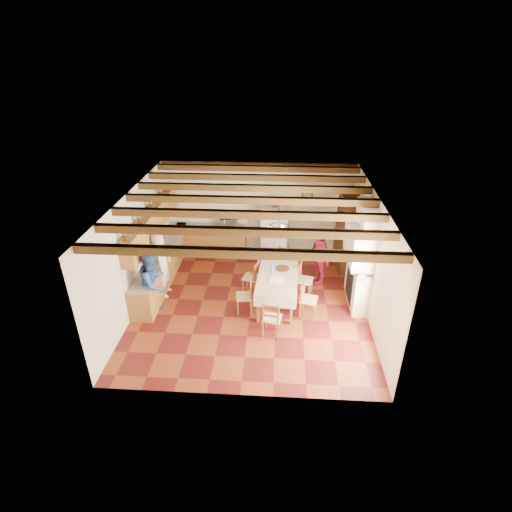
{
  "coord_description": "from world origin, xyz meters",
  "views": [
    {
      "loc": [
        0.68,
        -8.92,
        6.19
      ],
      "look_at": [
        0.1,
        0.3,
        1.25
      ],
      "focal_mm": 28.0,
      "sensor_mm": 36.0,
      "label": 1
    }
  ],
  "objects_px": {
    "refrigerator": "(275,230)",
    "person_woman_blue": "(153,283)",
    "chair_left_far": "(251,277)",
    "person_man": "(163,265)",
    "chair_end_near": "(272,317)",
    "chair_end_far": "(283,264)",
    "chair_right_far": "(305,279)",
    "person_woman_red": "(319,257)",
    "microwave": "(229,222)",
    "chair_left_near": "(244,296)",
    "dining_table": "(278,278)",
    "chair_right_near": "(309,299)",
    "hutch": "(347,232)"
  },
  "relations": [
    {
      "from": "refrigerator",
      "to": "person_woman_blue",
      "type": "relative_size",
      "value": 0.94
    },
    {
      "from": "chair_left_far",
      "to": "person_man",
      "type": "distance_m",
      "value": 2.42
    },
    {
      "from": "chair_end_near",
      "to": "chair_end_far",
      "type": "distance_m",
      "value": 2.6
    },
    {
      "from": "refrigerator",
      "to": "chair_right_far",
      "type": "relative_size",
      "value": 1.75
    },
    {
      "from": "chair_end_far",
      "to": "person_woman_red",
      "type": "bearing_deg",
      "value": 7.56
    },
    {
      "from": "refrigerator",
      "to": "microwave",
      "type": "bearing_deg",
      "value": -179.53
    },
    {
      "from": "chair_end_near",
      "to": "refrigerator",
      "type": "bearing_deg",
      "value": -78.69
    },
    {
      "from": "chair_left_near",
      "to": "chair_end_far",
      "type": "height_order",
      "value": "same"
    },
    {
      "from": "chair_left_far",
      "to": "person_woman_red",
      "type": "relative_size",
      "value": 0.59
    },
    {
      "from": "chair_left_far",
      "to": "chair_end_near",
      "type": "distance_m",
      "value": 1.92
    },
    {
      "from": "refrigerator",
      "to": "chair_left_near",
      "type": "height_order",
      "value": "refrigerator"
    },
    {
      "from": "person_woman_red",
      "to": "microwave",
      "type": "relative_size",
      "value": 2.88
    },
    {
      "from": "refrigerator",
      "to": "microwave",
      "type": "xyz_separation_m",
      "value": [
        -1.49,
        0.1,
        0.22
      ]
    },
    {
      "from": "dining_table",
      "to": "chair_left_near",
      "type": "bearing_deg",
      "value": -152.96
    },
    {
      "from": "dining_table",
      "to": "person_woman_blue",
      "type": "bearing_deg",
      "value": -168.39
    },
    {
      "from": "person_man",
      "to": "chair_left_near",
      "type": "bearing_deg",
      "value": -109.05
    },
    {
      "from": "dining_table",
      "to": "chair_right_near",
      "type": "xyz_separation_m",
      "value": [
        0.81,
        -0.47,
        -0.3
      ]
    },
    {
      "from": "chair_right_far",
      "to": "chair_end_far",
      "type": "distance_m",
      "value": 1.02
    },
    {
      "from": "chair_left_near",
      "to": "microwave",
      "type": "distance_m",
      "value": 3.52
    },
    {
      "from": "chair_right_far",
      "to": "person_woman_blue",
      "type": "distance_m",
      "value": 4.03
    },
    {
      "from": "refrigerator",
      "to": "chair_right_far",
      "type": "bearing_deg",
      "value": -65.5
    },
    {
      "from": "person_man",
      "to": "microwave",
      "type": "height_order",
      "value": "person_man"
    },
    {
      "from": "dining_table",
      "to": "chair_right_near",
      "type": "height_order",
      "value": "chair_right_near"
    },
    {
      "from": "chair_left_near",
      "to": "chair_left_far",
      "type": "height_order",
      "value": "same"
    },
    {
      "from": "chair_end_near",
      "to": "person_man",
      "type": "relative_size",
      "value": 0.52
    },
    {
      "from": "dining_table",
      "to": "chair_right_near",
      "type": "bearing_deg",
      "value": -30.41
    },
    {
      "from": "chair_left_near",
      "to": "chair_end_near",
      "type": "distance_m",
      "value": 1.14
    },
    {
      "from": "person_woman_red",
      "to": "person_woman_blue",
      "type": "bearing_deg",
      "value": -90.6
    },
    {
      "from": "person_woman_blue",
      "to": "chair_end_far",
      "type": "bearing_deg",
      "value": -45.57
    },
    {
      "from": "chair_left_near",
      "to": "microwave",
      "type": "relative_size",
      "value": 1.7
    },
    {
      "from": "dining_table",
      "to": "chair_right_near",
      "type": "distance_m",
      "value": 0.99
    },
    {
      "from": "dining_table",
      "to": "microwave",
      "type": "height_order",
      "value": "microwave"
    },
    {
      "from": "microwave",
      "to": "chair_right_near",
      "type": "bearing_deg",
      "value": -61.25
    },
    {
      "from": "hutch",
      "to": "chair_right_near",
      "type": "distance_m",
      "value": 3.02
    },
    {
      "from": "person_woman_blue",
      "to": "person_woman_red",
      "type": "relative_size",
      "value": 1.1
    },
    {
      "from": "chair_end_near",
      "to": "microwave",
      "type": "distance_m",
      "value": 4.55
    },
    {
      "from": "chair_end_far",
      "to": "person_woman_red",
      "type": "distance_m",
      "value": 1.08
    },
    {
      "from": "chair_right_far",
      "to": "chair_end_near",
      "type": "height_order",
      "value": "same"
    },
    {
      "from": "hutch",
      "to": "chair_left_far",
      "type": "height_order",
      "value": "hutch"
    },
    {
      "from": "person_man",
      "to": "person_woman_red",
      "type": "relative_size",
      "value": 1.13
    },
    {
      "from": "refrigerator",
      "to": "chair_end_far",
      "type": "height_order",
      "value": "refrigerator"
    },
    {
      "from": "hutch",
      "to": "person_man",
      "type": "xyz_separation_m",
      "value": [
        -5.17,
        -1.93,
        -0.23
      ]
    },
    {
      "from": "microwave",
      "to": "person_man",
      "type": "bearing_deg",
      "value": -125.47
    },
    {
      "from": "dining_table",
      "to": "chair_right_far",
      "type": "distance_m",
      "value": 0.93
    },
    {
      "from": "hutch",
      "to": "chair_right_near",
      "type": "xyz_separation_m",
      "value": [
        -1.26,
        -2.66,
        -0.68
      ]
    },
    {
      "from": "person_man",
      "to": "chair_end_far",
      "type": "bearing_deg",
      "value": -74.67
    },
    {
      "from": "refrigerator",
      "to": "chair_left_near",
      "type": "relative_size",
      "value": 1.75
    },
    {
      "from": "dining_table",
      "to": "person_woman_red",
      "type": "relative_size",
      "value": 1.25
    },
    {
      "from": "chair_right_near",
      "to": "microwave",
      "type": "height_order",
      "value": "microwave"
    },
    {
      "from": "chair_right_far",
      "to": "person_man",
      "type": "xyz_separation_m",
      "value": [
        -3.86,
        -0.21,
        0.45
      ]
    }
  ]
}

